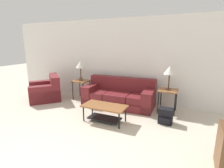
% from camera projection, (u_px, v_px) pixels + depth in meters
% --- Properties ---
extents(wall_back, '(9.04, 0.06, 2.60)m').
position_uv_depth(wall_back, '(127.00, 61.00, 5.51)').
color(wall_back, white).
rests_on(wall_back, ground_plane).
extents(couch, '(2.12, 1.01, 0.82)m').
position_uv_depth(couch, '(119.00, 96.00, 5.27)').
color(couch, maroon).
rests_on(couch, ground_plane).
extents(armchair, '(1.41, 1.40, 0.80)m').
position_uv_depth(armchair, '(46.00, 91.00, 5.84)').
color(armchair, maroon).
rests_on(armchair, ground_plane).
extents(coffee_table, '(1.05, 0.52, 0.41)m').
position_uv_depth(coffee_table, '(104.00, 110.00, 4.17)').
color(coffee_table, '#935B33').
rests_on(coffee_table, ground_plane).
extents(side_table_left, '(0.50, 0.48, 0.63)m').
position_uv_depth(side_table_left, '(81.00, 83.00, 5.82)').
color(side_table_left, '#935B33').
rests_on(side_table_left, ground_plane).
extents(side_table_right, '(0.50, 0.48, 0.63)m').
position_uv_depth(side_table_right, '(168.00, 92.00, 4.67)').
color(side_table_right, '#935B33').
rests_on(side_table_right, ground_plane).
extents(table_lamp_left, '(0.31, 0.31, 0.64)m').
position_uv_depth(table_lamp_left, '(80.00, 65.00, 5.69)').
color(table_lamp_left, '#472D1E').
rests_on(table_lamp_left, side_table_left).
extents(table_lamp_right, '(0.31, 0.31, 0.64)m').
position_uv_depth(table_lamp_right, '(170.00, 71.00, 4.54)').
color(table_lamp_right, '#472D1E').
rests_on(table_lamp_right, side_table_right).
extents(backpack, '(0.32, 0.31, 0.37)m').
position_uv_depth(backpack, '(166.00, 116.00, 4.10)').
color(backpack, black).
rests_on(backpack, ground_plane).
extents(picture_frame, '(0.10, 0.04, 0.13)m').
position_uv_depth(picture_frame, '(81.00, 79.00, 5.71)').
color(picture_frame, '#4C3828').
rests_on(picture_frame, side_table_left).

